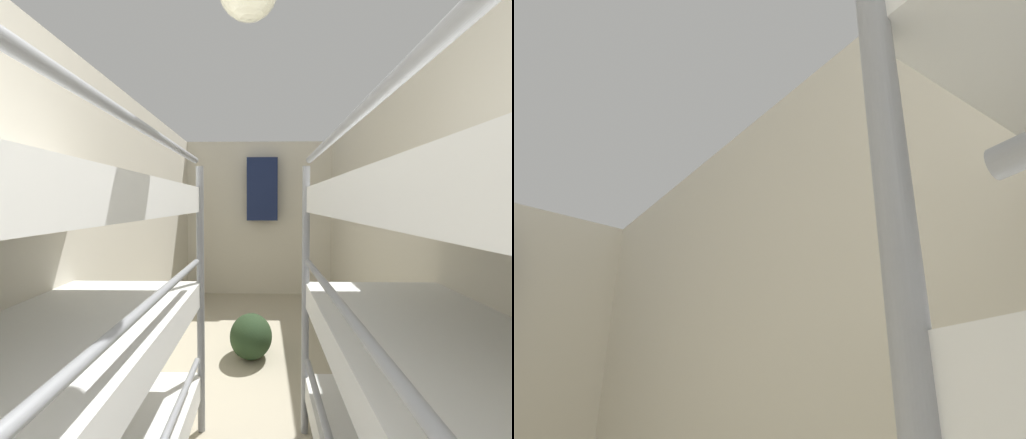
{
  "view_description": "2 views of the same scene",
  "coord_description": "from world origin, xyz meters",
  "views": [
    {
      "loc": [
        0.06,
        0.44,
        1.36
      ],
      "look_at": [
        0.0,
        3.19,
        1.22
      ],
      "focal_mm": 24.0,
      "sensor_mm": 36.0,
      "label": 1
    },
    {
      "loc": [
        -0.11,
        2.09,
        0.79
      ],
      "look_at": [
        0.64,
        3.09,
        1.35
      ],
      "focal_mm": 35.0,
      "sensor_mm": 36.0,
      "label": 2
    }
  ],
  "objects": [
    {
      "name": "wall_right",
      "position": [
        1.09,
        2.75,
        1.13
      ],
      "size": [
        0.06,
        5.62,
        2.25
      ],
      "color": "beige",
      "rests_on": "ground_plane"
    },
    {
      "name": "duffel_bag",
      "position": [
        -0.05,
        3.4,
        0.19
      ],
      "size": [
        0.37,
        0.5,
        0.37
      ],
      "color": "#23381E",
      "rests_on": "ground_plane"
    },
    {
      "name": "wall_left",
      "position": [
        -1.09,
        2.75,
        1.13
      ],
      "size": [
        0.06,
        5.62,
        2.25
      ],
      "color": "beige",
      "rests_on": "ground_plane"
    },
    {
      "name": "wall_back",
      "position": [
        0.0,
        5.53,
        1.13
      ],
      "size": [
        2.25,
        0.06,
        2.25
      ],
      "color": "beige",
      "rests_on": "ground_plane"
    },
    {
      "name": "hanging_coat",
      "position": [
        0.04,
        5.38,
        1.55
      ],
      "size": [
        0.44,
        0.12,
        0.9
      ],
      "color": "#192347"
    },
    {
      "name": "bunk_stack_right_near",
      "position": [
        0.68,
        1.42,
        0.83
      ],
      "size": [
        0.78,
        1.88,
        1.6
      ],
      "color": "gray",
      "rests_on": "ground_plane"
    },
    {
      "name": "bunk_stack_left_near",
      "position": [
        -0.68,
        1.42,
        0.83
      ],
      "size": [
        0.78,
        1.88,
        1.6
      ],
      "color": "gray",
      "rests_on": "ground_plane"
    }
  ]
}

